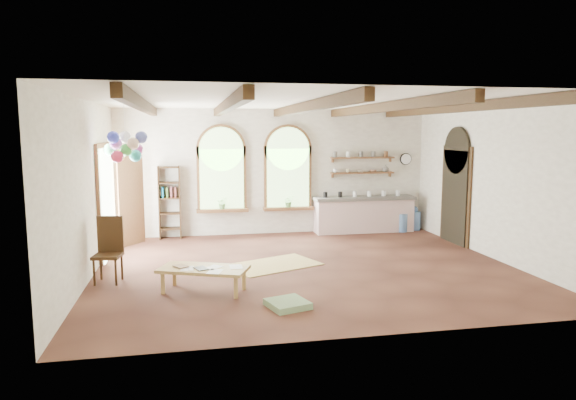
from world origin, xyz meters
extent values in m
plane|color=brown|center=(0.00, 0.00, 0.00)|extent=(8.00, 8.00, 0.00)
cube|color=brown|center=(-1.40, 3.44, 1.45)|extent=(1.24, 0.08, 1.64)
cylinder|color=brown|center=(-1.40, 3.44, 2.20)|extent=(1.24, 0.08, 1.24)
cube|color=#88B56C|center=(-1.40, 3.40, 1.45)|extent=(1.10, 0.04, 1.50)
cube|color=brown|center=(-1.40, 3.35, 0.66)|extent=(1.30, 0.28, 0.08)
cube|color=brown|center=(0.30, 3.44, 1.45)|extent=(1.24, 0.08, 1.64)
cylinder|color=brown|center=(0.30, 3.44, 2.20)|extent=(1.24, 0.08, 1.24)
cube|color=#88B56C|center=(0.30, 3.40, 1.45)|extent=(1.10, 0.04, 1.50)
cube|color=brown|center=(0.30, 3.35, 0.66)|extent=(1.30, 0.28, 0.08)
cube|color=brown|center=(-3.95, 1.80, 1.15)|extent=(0.10, 1.90, 2.50)
cube|color=black|center=(3.95, 1.50, 1.10)|extent=(0.10, 1.30, 2.40)
cube|color=beige|center=(2.30, 3.20, 0.43)|extent=(2.60, 0.55, 0.86)
cube|color=slate|center=(2.30, 3.20, 0.90)|extent=(2.68, 0.62, 0.08)
cube|color=brown|center=(2.30, 3.38, 1.55)|extent=(1.70, 0.24, 0.04)
cube|color=brown|center=(2.30, 3.38, 1.95)|extent=(1.70, 0.24, 0.04)
cylinder|color=black|center=(3.55, 3.45, 1.90)|extent=(0.32, 0.04, 0.32)
cube|color=#3E2A13|center=(-2.95, 3.32, 0.90)|extent=(0.03, 0.32, 1.80)
cube|color=#3E2A13|center=(-2.45, 3.32, 0.90)|extent=(0.03, 0.32, 1.80)
cube|color=tan|center=(-2.02, -1.19, 0.38)|extent=(1.58, 1.15, 0.05)
cube|color=tan|center=(-2.68, -1.17, 0.18)|extent=(0.06, 0.06, 0.36)
cube|color=tan|center=(-1.53, -1.63, 0.18)|extent=(0.06, 0.06, 0.36)
cube|color=tan|center=(-2.51, -0.74, 0.18)|extent=(0.06, 0.06, 0.36)
cube|color=tan|center=(-1.36, -1.20, 0.18)|extent=(0.06, 0.06, 0.36)
cube|color=#3E2A13|center=(-3.65, -0.33, 0.48)|extent=(0.52, 0.52, 0.05)
cube|color=#3E2A13|center=(-3.62, -0.13, 0.82)|extent=(0.46, 0.11, 0.67)
cube|color=tan|center=(-0.60, 0.27, 0.01)|extent=(2.01, 1.66, 0.02)
cube|color=gray|center=(-0.80, -2.19, 0.05)|extent=(0.70, 0.70, 0.10)
cylinder|color=#5780BA|center=(3.73, 3.20, 0.25)|extent=(0.33, 0.33, 0.50)
sphere|color=#5780BA|center=(3.73, 3.20, 0.55)|extent=(0.18, 0.18, 0.18)
cylinder|color=#5780BA|center=(3.30, 3.04, 0.24)|extent=(0.32, 0.32, 0.48)
sphere|color=#5780BA|center=(3.30, 3.04, 0.54)|extent=(0.17, 0.17, 0.17)
cylinder|color=white|center=(-3.40, 0.80, 2.78)|extent=(0.01, 0.01, 0.85)
sphere|color=teal|center=(-3.23, 0.83, 2.17)|extent=(0.23, 0.23, 0.23)
sphere|color=#C64295|center=(-3.20, 0.96, 2.29)|extent=(0.23, 0.23, 0.23)
sphere|color=#D5EB31|center=(-3.28, 1.11, 2.41)|extent=(0.23, 0.23, 0.23)
sphere|color=silver|center=(-3.43, 0.97, 2.53)|extent=(0.23, 0.23, 0.23)
sphere|color=yellow|center=(-3.56, 1.00, 2.17)|extent=(0.23, 0.23, 0.23)
sphere|color=#54C477|center=(-3.71, 0.92, 2.29)|extent=(0.23, 0.23, 0.23)
sphere|color=#B456B8|center=(-3.57, 0.77, 2.41)|extent=(0.23, 0.23, 0.23)
sphere|color=#3845EE|center=(-3.60, 0.64, 2.53)|extent=(0.23, 0.23, 0.23)
sphere|color=#F33668|center=(-3.52, 0.49, 2.17)|extent=(0.23, 0.23, 0.23)
sphere|color=#48CE51|center=(-3.37, 0.63, 2.29)|extent=(0.23, 0.23, 0.23)
sphere|color=#FFDCBB|center=(-3.24, 0.60, 2.41)|extent=(0.23, 0.23, 0.23)
sphere|color=#5563C7|center=(-3.09, 0.68, 2.53)|extent=(0.23, 0.23, 0.23)
imported|color=olive|center=(-2.46, -1.14, 0.42)|extent=(0.29, 0.32, 0.02)
cube|color=black|center=(-2.06, -1.26, 0.42)|extent=(0.27, 0.32, 0.01)
imported|color=#598C4C|center=(-1.40, 3.32, 0.85)|extent=(0.27, 0.23, 0.30)
imported|color=#598C4C|center=(0.30, 3.32, 0.85)|extent=(0.27, 0.23, 0.30)
imported|color=white|center=(1.55, 3.38, 1.62)|extent=(0.12, 0.10, 0.10)
imported|color=beige|center=(1.90, 3.38, 1.62)|extent=(0.10, 0.10, 0.09)
imported|color=beige|center=(2.25, 3.38, 1.60)|extent=(0.22, 0.22, 0.05)
imported|color=#8C664C|center=(2.60, 3.38, 1.60)|extent=(0.20, 0.20, 0.06)
imported|color=slate|center=(2.95, 3.38, 1.67)|extent=(0.18, 0.18, 0.19)
camera|label=1|loc=(-2.23, -9.54, 2.64)|focal=32.00mm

